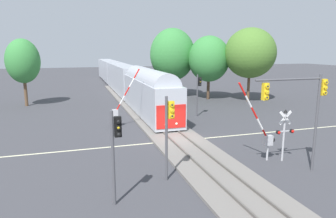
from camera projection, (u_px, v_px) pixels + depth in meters
The scene contains 15 objects.
ground_plane at pixel (178, 141), 25.88m from camera, with size 220.00×220.00×0.00m, color #3D3D42.
road_centre_stripe at pixel (178, 141), 25.88m from camera, with size 44.00×0.20×0.01m.
railway_track at pixel (178, 140), 25.86m from camera, with size 4.40×80.00×0.32m.
commuter_train at pixel (122, 77), 54.07m from camera, with size 3.04×61.29×5.16m.
crossing_gate_near at pixel (265, 134), 20.95m from camera, with size 3.06×0.40×5.57m.
crossing_signal_mast at pixel (285, 130), 20.80m from camera, with size 1.36×0.44×3.66m.
crossing_gate_far at pixel (118, 108), 30.06m from camera, with size 3.08×0.40×5.75m.
traffic_signal_near_right at pixel (302, 100), 18.28m from camera, with size 4.98×0.38×6.18m.
traffic_signal_median at pixel (169, 125), 17.53m from camera, with size 0.53×0.38×5.05m.
traffic_signal_near_left at pixel (116, 143), 14.68m from camera, with size 0.53×0.38×4.81m.
traffic_signal_far_side at pixel (199, 89), 34.66m from camera, with size 0.53×0.38×4.82m.
pine_left_background at pixel (23, 61), 40.49m from camera, with size 4.41×4.41×9.02m.
oak_far_right at pixel (209, 59), 46.05m from camera, with size 6.23×6.23×9.64m.
maple_right_background at pixel (250, 53), 43.91m from camera, with size 7.33×7.33×10.68m.
elm_centre_background at pixel (172, 55), 48.24m from camera, with size 7.10×7.10×10.89m.
Camera 1 is at (-8.15, -23.50, 7.69)m, focal length 32.55 mm.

